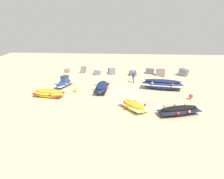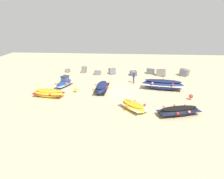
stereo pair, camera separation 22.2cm
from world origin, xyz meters
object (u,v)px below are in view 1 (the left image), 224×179
fishing_boat_0 (162,84)px  fishing_boat_3 (179,111)px  fishing_boat_4 (48,93)px  fishing_boat_5 (134,106)px  person_walking (133,76)px  mooring_buoy_1 (191,96)px  fishing_boat_1 (102,88)px  mooring_buoy_0 (75,90)px  fishing_boat_2 (64,83)px

fishing_boat_0 → fishing_boat_3: 7.77m
fishing_boat_4 → fishing_boat_5: bearing=171.7°
fishing_boat_4 → person_walking: (9.72, 6.19, 0.52)m
fishing_boat_3 → mooring_buoy_1: 4.74m
fishing_boat_1 → fishing_boat_4: size_ratio=1.08×
fishing_boat_4 → fishing_boat_3: bearing=173.2°
person_walking → mooring_buoy_0: 8.28m
fishing_boat_0 → fishing_boat_3: fishing_boat_0 is taller
fishing_boat_2 → fishing_boat_1: bearing=-88.5°
fishing_boat_1 → mooring_buoy_1: (10.16, -2.08, -0.10)m
fishing_boat_2 → person_walking: (9.02, 2.13, 0.52)m
fishing_boat_0 → fishing_boat_5: size_ratio=1.54×
fishing_boat_0 → fishing_boat_2: fishing_boat_2 is taller
fishing_boat_2 → fishing_boat_4: bearing=-170.7°
mooring_buoy_1 → fishing_boat_1: bearing=168.4°
person_walking → fishing_boat_2: bearing=-10.1°
fishing_boat_0 → person_walking: size_ratio=3.19×
mooring_buoy_1 → fishing_boat_4: bearing=-178.8°
fishing_boat_0 → mooring_buoy_0: 10.82m
fishing_boat_1 → fishing_boat_5: size_ratio=1.16×
mooring_buoy_0 → fishing_boat_2: bearing=132.0°
fishing_boat_3 → fishing_boat_5: bearing=149.2°
fishing_boat_4 → person_walking: size_ratio=2.23×
fishing_boat_4 → mooring_buoy_0: (2.72, 1.82, -0.09)m
fishing_boat_2 → fishing_boat_4: size_ratio=0.91×
fishing_boat_5 → mooring_buoy_0: 8.44m
fishing_boat_0 → fishing_boat_5: bearing=71.4°
fishing_boat_1 → fishing_boat_3: bearing=53.3°
mooring_buoy_0 → fishing_boat_3: bearing=-27.1°
fishing_boat_4 → mooring_buoy_1: bearing=-169.9°
fishing_boat_5 → mooring_buoy_1: fishing_boat_5 is taller
fishing_boat_4 → mooring_buoy_0: 3.27m
fishing_boat_0 → fishing_boat_4: fishing_boat_4 is taller
mooring_buoy_1 → fishing_boat_5: bearing=-152.4°
fishing_boat_1 → fishing_boat_4: (-5.85, -2.43, -0.05)m
fishing_boat_1 → fishing_boat_5: 6.61m
fishing_boat_0 → fishing_boat_2: bearing=8.8°
fishing_boat_3 → mooring_buoy_0: size_ratio=7.58×
fishing_boat_0 → fishing_boat_5: 7.76m
fishing_boat_3 → mooring_buoy_0: fishing_boat_3 is taller
fishing_boat_1 → mooring_buoy_0: bearing=-77.6°
fishing_boat_4 → mooring_buoy_0: bearing=-137.3°
fishing_boat_1 → person_walking: bearing=135.6°
mooring_buoy_1 → mooring_buoy_0: bearing=173.7°
fishing_boat_1 → fishing_boat_3: (8.06, -6.33, -0.08)m
fishing_boat_0 → mooring_buoy_1: fishing_boat_0 is taller
fishing_boat_3 → person_walking: person_walking is taller
fishing_boat_3 → fishing_boat_5: 4.35m
person_walking → mooring_buoy_1: size_ratio=2.63×
fishing_boat_1 → person_walking: 5.42m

